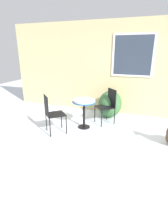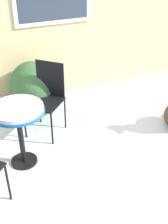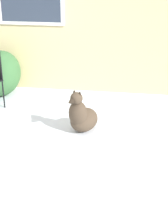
% 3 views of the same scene
% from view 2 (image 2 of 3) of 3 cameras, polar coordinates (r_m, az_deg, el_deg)
% --- Properties ---
extents(ground_plane, '(16.00, 16.00, 0.00)m').
position_cam_2_polar(ground_plane, '(3.36, 4.40, -12.94)').
color(ground_plane, silver).
extents(house_wall, '(8.00, 0.10, 2.89)m').
position_cam_2_polar(house_wall, '(4.53, -8.92, 19.90)').
color(house_wall, '#D1BC84').
rests_on(house_wall, ground_plane).
extents(shrub_left, '(0.71, 0.97, 0.83)m').
position_cam_2_polar(shrub_left, '(4.36, -10.11, 4.62)').
color(shrub_left, '#386638').
rests_on(shrub_left, ground_plane).
extents(patio_table, '(0.61, 0.61, 0.79)m').
position_cam_2_polar(patio_table, '(3.23, -13.27, -0.93)').
color(patio_table, black).
rests_on(patio_table, ground_plane).
extents(patio_chair_near_table, '(0.64, 0.64, 0.99)m').
position_cam_2_polar(patio_chair_near_table, '(3.85, -7.60, 3.39)').
color(patio_chair_near_table, black).
rests_on(patio_chair_near_table, ground_plane).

